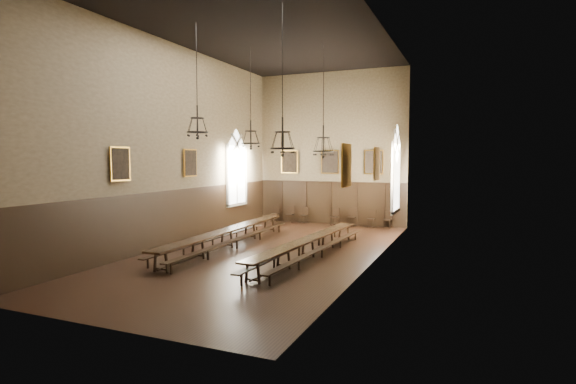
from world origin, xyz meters
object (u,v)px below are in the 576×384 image
Objects in this scene: table_right at (308,248)px; chandelier_back_left at (251,137)px; bench_left_outer at (213,241)px; chandelier_back_right at (323,144)px; chair_5 at (351,221)px; chair_4 at (335,220)px; bench_left_inner at (237,242)px; chair_2 at (304,218)px; chandelier_front_right at (282,139)px; bench_right_outer at (322,251)px; chair_6 at (371,222)px; table_left at (227,238)px; chair_0 at (275,217)px; chair_7 at (388,223)px; chandelier_front_left at (197,125)px; bench_right_inner at (299,249)px; chair_1 at (290,217)px.

chandelier_back_left reaches higher than table_right.
bench_left_outer is (-4.53, 0.17, -0.11)m from table_right.
chandelier_back_left and chandelier_back_right have the same top height.
chair_5 is (4.04, 8.49, 0.06)m from bench_left_outer.
chair_4 is 1.01m from chair_5.
chandelier_back_left is at bearing -117.04° from chair_5.
bench_left_outer is 9.03m from chair_4.
chair_2 reaches higher than bench_left_inner.
chandelier_back_left is (-3.65, 2.17, 4.53)m from table_right.
chair_2 is 0.20× the size of chandelier_front_right.
bench_right_outer is 9.74× the size of chair_6.
bench_left_inner is 9.73× the size of chair_5.
table_left is 8.35m from chair_0.
chair_5 reaches higher than bench_left_inner.
bench_right_outer is 8.70m from chair_5.
chair_2 is 1.93m from chair_4.
chair_0 reaches higher than chair_7.
bench_left_outer is at bearing -77.72° from chair_2.
chair_0 is 8.08m from chandelier_back_left.
chair_6 is at bearing 10.75° from chair_4.
chandelier_front_left is (-3.54, -4.56, 0.67)m from chandelier_back_right.
chair_5 is at bearing 64.58° from bench_left_outer.
table_left is 10.22× the size of chair_0.
chair_7 is (2.08, 0.04, -0.02)m from chair_5.
bench_right_inner is (3.01, -0.29, 0.00)m from bench_left_inner.
table_left is 0.65m from bench_left_outer.
chair_6 is 12.58m from chandelier_front_left.
chandelier_front_left reaches higher than chair_2.
table_left is at bearing 175.65° from bench_right_outer.
table_left is 2.10× the size of chandelier_back_right.
bench_right_inner is at bearing -93.90° from chair_7.
bench_left_outer is 5.13m from chandelier_back_left.
chair_1 is (0.17, 8.52, 0.04)m from bench_left_outer.
chandelier_back_right is 1.16× the size of chandelier_front_left.
table_left is 1.10× the size of bench_right_outer.
table_left is 9.52m from chair_6.
bench_right_inner is 9.53m from chair_1.
chair_6 is 12.20m from chandelier_front_right.
chair_0 is 1.06× the size of chair_2.
chair_4 is 7.54m from chandelier_back_right.
table_left is 5.96m from chandelier_back_right.
chandelier_back_right and chandelier_front_left have the same top height.
chair_4 is at bearing -3.07° from chair_0.
chair_6 is (1.04, 8.69, 0.00)m from bench_right_inner.
chandelier_back_left is at bearing 81.11° from table_left.
chandelier_front_right is at bearing -80.61° from bench_right_inner.
chandelier_back_left and chandelier_front_left have the same top height.
chair_0 is 0.21× the size of chandelier_back_right.
table_right is 0.94× the size of bench_left_inner.
chair_2 is at bearing 86.63° from table_left.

